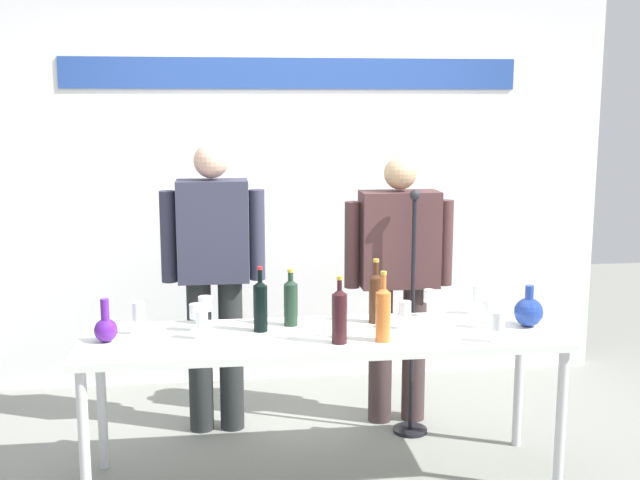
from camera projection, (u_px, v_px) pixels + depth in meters
name	position (u px, v px, depth m)	size (l,w,h in m)	color
ground_plane	(324.00, 479.00, 4.06)	(10.00, 10.00, 0.00)	gray
back_wall	(293.00, 162.00, 5.35)	(4.27, 0.11, 3.00)	white
display_table	(324.00, 345.00, 3.94)	(2.38, 0.65, 0.77)	silver
decanter_blue_left	(106.00, 328.00, 3.79)	(0.11, 0.11, 0.21)	#541D8B
decanter_blue_right	(528.00, 311.00, 4.05)	(0.15, 0.15, 0.21)	#203B93
presenter_left	(214.00, 270.00, 4.54)	(0.59, 0.22, 1.68)	#242728
presenter_right	(399.00, 272.00, 4.68)	(0.65, 0.22, 1.59)	#3E2E2F
wine_bottle_0	(339.00, 314.00, 3.75)	(0.07, 0.07, 0.32)	#321419
wine_bottle_1	(291.00, 301.00, 4.05)	(0.07, 0.07, 0.29)	#1E3727
wine_bottle_2	(260.00, 304.00, 3.95)	(0.07, 0.07, 0.33)	black
wine_bottle_3	(376.00, 296.00, 4.11)	(0.07, 0.07, 0.34)	#432515
wine_bottle_4	(383.00, 312.00, 3.78)	(0.07, 0.07, 0.34)	orange
wine_glass_left_0	(205.00, 304.00, 4.10)	(0.07, 0.07, 0.14)	white
wine_glass_left_1	(139.00, 312.00, 3.89)	(0.06, 0.06, 0.16)	white
wine_glass_left_2	(196.00, 312.00, 3.96)	(0.07, 0.07, 0.14)	white
wine_glass_left_3	(202.00, 320.00, 3.83)	(0.06, 0.06, 0.14)	white
wine_glass_right_0	(488.00, 308.00, 4.01)	(0.06, 0.06, 0.15)	white
wine_glass_right_1	(429.00, 297.00, 4.23)	(0.06, 0.06, 0.15)	white
wine_glass_right_2	(479.00, 294.00, 4.27)	(0.07, 0.07, 0.16)	white
wine_glass_right_3	(405.00, 310.00, 3.99)	(0.06, 0.06, 0.14)	white
wine_glass_right_4	(498.00, 322.00, 3.77)	(0.06, 0.06, 0.15)	white
microphone_stand	(411.00, 355.00, 4.57)	(0.20, 0.20, 1.43)	black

